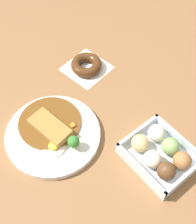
{
  "coord_description": "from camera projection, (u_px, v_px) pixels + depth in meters",
  "views": [
    {
      "loc": [
        -0.4,
        0.26,
        0.78
      ],
      "look_at": [
        0.01,
        -0.08,
        0.03
      ],
      "focal_mm": 51.4,
      "sensor_mm": 36.0,
      "label": 1
    }
  ],
  "objects": [
    {
      "name": "donut_box",
      "position": [
        160.0,
        154.0,
        0.85
      ],
      "size": [
        0.18,
        0.15,
        0.06
      ],
      "color": "silver",
      "rests_on": "ground_plane"
    },
    {
      "name": "chocolate_ring_donut",
      "position": [
        86.0,
        65.0,
        1.05
      ],
      "size": [
        0.15,
        0.15,
        0.03
      ],
      "color": "white",
      "rests_on": "ground_plane"
    },
    {
      "name": "ground_plane",
      "position": [
        78.0,
        135.0,
        0.91
      ],
      "size": [
        1.6,
        1.6,
        0.0
      ],
      "primitive_type": "plane",
      "color": "brown"
    },
    {
      "name": "curry_plate",
      "position": [
        53.0,
        133.0,
        0.9
      ],
      "size": [
        0.27,
        0.27,
        0.06
      ],
      "color": "white",
      "rests_on": "ground_plane"
    }
  ]
}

